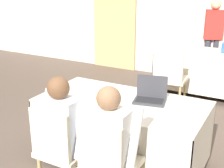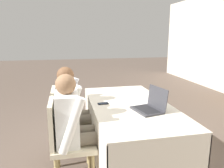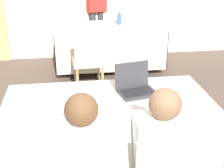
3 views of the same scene
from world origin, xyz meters
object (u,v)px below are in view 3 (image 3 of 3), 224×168
at_px(chair_far_spare, 89,58).
at_px(cell_phone, 104,119).
at_px(person_checkered_shirt, 83,159).
at_px(laptop, 136,87).
at_px(person_red_shirt, 96,8).
at_px(water_bottle, 119,18).
at_px(person_white_shirt, 157,153).

bearing_deg(chair_far_spare, cell_phone, 86.18).
height_order(chair_far_spare, person_checkered_shirt, person_checkered_shirt).
relative_size(laptop, person_red_shirt, 0.23).
xyz_separation_m(water_bottle, chair_far_spare, (-0.58, -0.96, -0.34)).
height_order(water_bottle, person_checkered_shirt, person_checkered_shirt).
xyz_separation_m(person_white_shirt, person_red_shirt, (-0.04, 4.07, 0.25)).
distance_m(cell_phone, person_checkered_shirt, 0.39).
relative_size(laptop, water_bottle, 1.64).
distance_m(cell_phone, person_white_shirt, 0.47).
distance_m(chair_far_spare, person_checkered_shirt, 2.46).
bearing_deg(person_white_shirt, person_red_shirt, -89.48).
xyz_separation_m(cell_phone, person_red_shirt, (0.28, 3.73, 0.16)).
distance_m(person_checkered_shirt, person_red_shirt, 4.10).
relative_size(cell_phone, chair_far_spare, 0.14).
bearing_deg(person_red_shirt, person_white_shirt, -109.36).
bearing_deg(laptop, person_red_shirt, 78.42).
relative_size(person_checkered_shirt, person_white_shirt, 1.00).
height_order(person_checkered_shirt, person_white_shirt, same).
bearing_deg(person_checkered_shirt, person_red_shirt, -96.46).
distance_m(water_bottle, person_checkered_shirt, 3.50).
height_order(chair_far_spare, person_red_shirt, person_red_shirt).
distance_m(laptop, water_bottle, 2.63).
bearing_deg(chair_far_spare, water_bottle, -124.45).
bearing_deg(water_bottle, cell_phone, -101.10).
height_order(chair_far_spare, person_white_shirt, person_white_shirt).
relative_size(cell_phone, water_bottle, 0.56).
bearing_deg(water_bottle, person_checkered_shirt, -102.91).
relative_size(chair_far_spare, person_white_shirt, 0.78).
distance_m(laptop, person_red_shirt, 3.28).
height_order(water_bottle, person_white_shirt, person_white_shirt).
xyz_separation_m(laptop, person_white_shirt, (-0.01, -0.79, -0.13)).
relative_size(chair_far_spare, person_red_shirt, 0.57).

